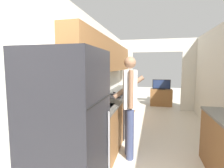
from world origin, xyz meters
TOP-DOWN VIEW (x-y plane):
  - wall_left at (-1.25, 2.59)m, footprint 0.38×7.92m
  - wall_far_with_doorway at (0.00, 5.55)m, footprint 3.00×0.06m
  - counter_left at (-1.00, 3.20)m, footprint 0.62×4.18m
  - refrigerator at (-0.95, 0.68)m, footprint 0.73×0.75m
  - range_oven at (-0.99, 2.98)m, footprint 0.66×0.77m
  - person at (-0.49, 2.00)m, footprint 0.55×0.44m
  - tv_cabinet at (0.21, 6.15)m, footprint 0.82×0.42m
  - television at (0.21, 6.11)m, footprint 0.68×0.16m
  - knife at (-1.07, 3.48)m, footprint 0.17×0.32m

SIDE VIEW (x-z plane):
  - tv_cabinet at x=0.21m, z-range 0.00..0.65m
  - counter_left at x=-1.00m, z-range 0.00..0.88m
  - range_oven at x=-0.99m, z-range -0.06..0.96m
  - television at x=0.21m, z-range 0.65..1.03m
  - refrigerator at x=-0.95m, z-range 0.00..1.74m
  - knife at x=-1.07m, z-range 0.88..0.90m
  - person at x=-0.49m, z-range 0.07..1.79m
  - wall_far_with_doorway at x=0.00m, z-range 0.20..2.70m
  - wall_left at x=-1.25m, z-range 0.23..2.73m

